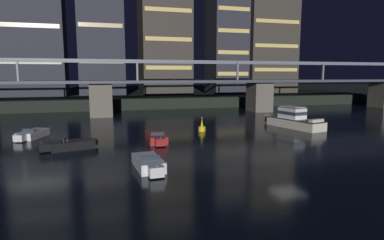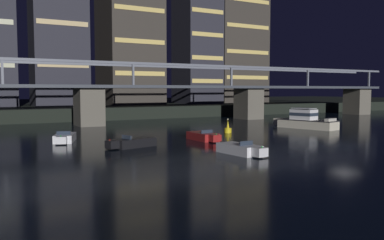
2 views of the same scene
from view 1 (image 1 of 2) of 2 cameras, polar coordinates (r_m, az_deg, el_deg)
ground_plane at (r=26.90m, az=16.80°, el=-7.25°), size 400.00×400.00×0.00m
far_riverbank at (r=105.07m, az=-7.54°, el=4.76°), size 240.00×80.00×2.20m
river_bridge at (r=57.75m, az=-1.18°, el=5.38°), size 93.72×6.40×9.38m
tower_west_low at (r=81.04m, az=-26.72°, el=17.12°), size 13.29×8.20×37.71m
tower_west_tall at (r=79.41m, az=-16.01°, el=18.33°), size 10.07×8.28×39.01m
tower_central at (r=80.77m, az=-5.00°, el=16.04°), size 11.53×12.15×32.40m
tower_east_tall at (r=82.84m, az=6.17°, el=13.48°), size 8.54×9.25×25.66m
tower_east_low at (r=91.61m, az=13.48°, el=14.45°), size 13.34×9.18×31.00m
cabin_cruiser_near_left at (r=44.66m, az=17.55°, el=0.08°), size 4.49×9.37×2.79m
speedboat_near_center at (r=39.65m, az=-26.54°, el=-2.29°), size 3.02×5.11×1.16m
speedboat_near_right at (r=33.57m, az=-6.30°, el=-3.22°), size 1.81×5.19×1.16m
speedboat_mid_left at (r=32.25m, az=-20.84°, el=-4.17°), size 5.18×2.77×1.16m
speedboat_mid_center at (r=24.21m, az=-7.69°, el=-7.66°), size 2.15×5.23×1.16m
channel_buoy at (r=39.72m, az=1.77°, el=-1.33°), size 0.90×0.90×1.76m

